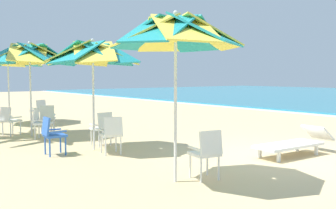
{
  "coord_description": "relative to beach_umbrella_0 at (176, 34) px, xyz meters",
  "views": [
    {
      "loc": [
        4.82,
        -6.85,
        1.77
      ],
      "look_at": [
        -3.17,
        -0.59,
        1.0
      ],
      "focal_mm": 39.88,
      "sensor_mm": 36.0,
      "label": 1
    }
  ],
  "objects": [
    {
      "name": "plastic_chair_6",
      "position": [
        -6.85,
        -0.8,
        -1.96
      ],
      "size": [
        0.58,
        0.6,
        0.87
      ],
      "color": "white",
      "rests_on": "ground"
    },
    {
      "name": "sun_lounger_1",
      "position": [
        0.0,
        3.45,
        -2.17
      ],
      "size": [
        0.78,
        2.18,
        0.62
      ],
      "color": "white",
      "rests_on": "ground"
    },
    {
      "name": "beach_umbrella_3",
      "position": [
        -9.85,
        0.01,
        -0.06
      ],
      "size": [
        2.61,
        2.61,
        2.75
      ],
      "color": "silver",
      "rests_on": "ground"
    },
    {
      "name": "plastic_chair_3",
      "position": [
        -2.6,
        0.26,
        -1.96
      ],
      "size": [
        0.55,
        0.52,
        0.87
      ],
      "color": "white",
      "rests_on": "ground"
    },
    {
      "name": "plastic_chair_7",
      "position": [
        -9.61,
        1.03,
        -1.96
      ],
      "size": [
        0.59,
        0.57,
        0.87
      ],
      "color": "white",
      "rests_on": "ground"
    },
    {
      "name": "plastic_chair_1",
      "position": [
        -3.35,
        -0.83,
        -1.96
      ],
      "size": [
        0.47,
        0.5,
        0.87
      ],
      "color": "blue",
      "rests_on": "ground"
    },
    {
      "name": "plastic_chair_2",
      "position": [
        -3.66,
        0.59,
        -1.96
      ],
      "size": [
        0.51,
        0.48,
        0.87
      ],
      "color": "white",
      "rests_on": "ground"
    },
    {
      "name": "beach_umbrella_1",
      "position": [
        -3.3,
        0.17,
        -0.17
      ],
      "size": [
        2.31,
        2.31,
        2.65
      ],
      "color": "silver",
      "rests_on": "ground"
    },
    {
      "name": "beach_umbrella_0",
      "position": [
        0.0,
        0.0,
        0.0
      ],
      "size": [
        2.22,
        2.22,
        2.84
      ],
      "color": "silver",
      "rests_on": "ground"
    },
    {
      "name": "plastic_chair_4",
      "position": [
        -6.74,
        0.31,
        -1.96
      ],
      "size": [
        0.61,
        0.59,
        0.87
      ],
      "color": "white",
      "rests_on": "ground"
    },
    {
      "name": "plastic_chair_5",
      "position": [
        -5.68,
        -0.28,
        -1.96
      ],
      "size": [
        0.62,
        0.63,
        0.87
      ],
      "color": "white",
      "rests_on": "ground"
    },
    {
      "name": "beach_umbrella_2",
      "position": [
        -6.35,
        -0.32,
        -0.06
      ],
      "size": [
        2.57,
        2.57,
        2.78
      ],
      "color": "silver",
      "rests_on": "ground"
    },
    {
      "name": "ground_plane",
      "position": [
        -0.06,
        2.97,
        -2.45
      ],
      "size": [
        80.0,
        80.0,
        0.0
      ],
      "primitive_type": "plane",
      "color": "#D3B784"
    },
    {
      "name": "plastic_chair_0",
      "position": [
        0.24,
        0.49,
        -1.96
      ],
      "size": [
        0.54,
        0.52,
        0.87
      ],
      "color": "white",
      "rests_on": "ground"
    }
  ]
}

